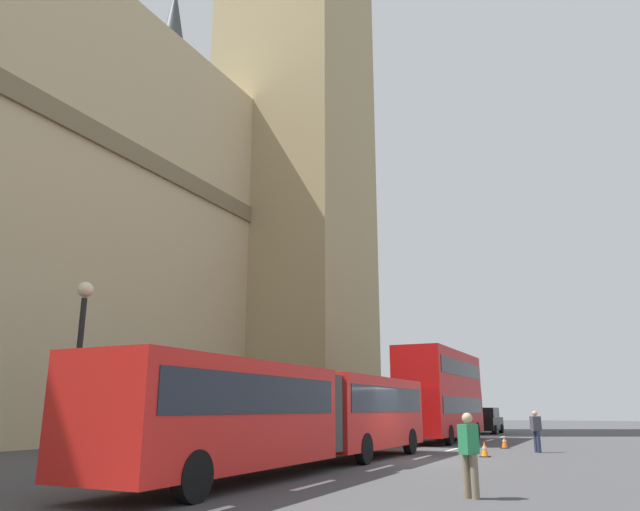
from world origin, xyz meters
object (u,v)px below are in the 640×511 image
(traffic_cone_west, at_px, (485,449))
(street_lamp, at_px, (78,361))
(pedestrian_by_kerb, at_px, (536,430))
(double_decker_bus, at_px, (441,392))
(articulated_bus, at_px, (305,410))
(sedan_lead, at_px, (486,421))
(traffic_cone_middle, at_px, (504,442))
(pedestrian_near_cones, at_px, (469,452))

(traffic_cone_west, bearing_deg, street_lamp, 144.44)
(street_lamp, relative_size, pedestrian_by_kerb, 3.12)
(double_decker_bus, bearing_deg, articulated_bus, -179.99)
(sedan_lead, bearing_deg, traffic_cone_middle, -166.98)
(traffic_cone_west, bearing_deg, traffic_cone_middle, 1.25)
(sedan_lead, distance_m, traffic_cone_west, 22.49)
(articulated_bus, xyz_separation_m, pedestrian_near_cones, (-3.98, -5.85, -0.83))
(double_decker_bus, relative_size, pedestrian_by_kerb, 6.15)
(articulated_bus, height_order, street_lamp, street_lamp)
(articulated_bus, xyz_separation_m, pedestrian_by_kerb, (10.35, -5.63, -0.83))
(articulated_bus, distance_m, traffic_cone_west, 8.29)
(street_lamp, relative_size, pedestrian_near_cones, 3.12)
(traffic_cone_west, bearing_deg, articulated_bus, 150.09)
(sedan_lead, xyz_separation_m, traffic_cone_middle, (-16.63, -3.85, -0.63))
(traffic_cone_west, distance_m, traffic_cone_middle, 5.50)
(traffic_cone_west, distance_m, pedestrian_near_cones, 11.21)
(traffic_cone_west, distance_m, street_lamp, 15.00)
(traffic_cone_middle, bearing_deg, pedestrian_near_cones, -173.43)
(articulated_bus, relative_size, traffic_cone_west, 29.63)
(double_decker_bus, xyz_separation_m, traffic_cone_west, (-9.87, -4.07, -2.43))
(traffic_cone_west, xyz_separation_m, street_lamp, (-11.99, 8.57, 2.77))
(double_decker_bus, height_order, pedestrian_near_cones, double_decker_bus)
(traffic_cone_middle, bearing_deg, traffic_cone_west, -178.75)
(pedestrian_near_cones, bearing_deg, double_decker_bus, 15.64)
(double_decker_bus, bearing_deg, pedestrian_near_cones, -164.36)
(articulated_bus, distance_m, street_lamp, 6.80)
(articulated_bus, bearing_deg, street_lamp, 137.53)
(street_lamp, bearing_deg, sedan_lead, -7.69)
(street_lamp, bearing_deg, traffic_cone_middle, -25.79)
(traffic_cone_west, height_order, pedestrian_by_kerb, pedestrian_by_kerb)
(pedestrian_near_cones, bearing_deg, articulated_bus, 55.82)
(pedestrian_near_cones, distance_m, pedestrian_by_kerb, 14.33)
(articulated_bus, height_order, pedestrian_by_kerb, articulated_bus)
(street_lamp, bearing_deg, traffic_cone_west, -35.56)
(double_decker_bus, distance_m, traffic_cone_west, 10.95)
(sedan_lead, relative_size, pedestrian_by_kerb, 2.60)
(sedan_lead, bearing_deg, pedestrian_near_cones, -170.16)
(traffic_cone_west, relative_size, pedestrian_near_cones, 0.34)
(street_lamp, bearing_deg, double_decker_bus, -11.64)
(double_decker_bus, relative_size, pedestrian_near_cones, 6.15)
(street_lamp, bearing_deg, pedestrian_by_kerb, -33.57)
(pedestrian_near_cones, xyz_separation_m, pedestrian_by_kerb, (14.33, 0.22, 0.00))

